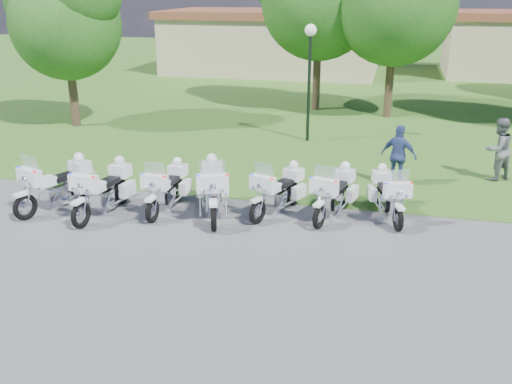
% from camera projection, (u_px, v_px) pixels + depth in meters
% --- Properties ---
extents(ground, '(100.00, 100.00, 0.00)m').
position_uv_depth(ground, '(272.00, 251.00, 12.96)').
color(ground, '#56565B').
rests_on(ground, ground).
extents(grass_lawn, '(100.00, 48.00, 0.01)m').
position_uv_depth(grass_lawn, '(359.00, 77.00, 37.60)').
color(grass_lawn, '#33641F').
rests_on(grass_lawn, ground).
extents(motorcycle_0, '(1.36, 2.37, 1.67)m').
position_uv_depth(motorcycle_0, '(57.00, 183.00, 15.27)').
color(motorcycle_0, black).
rests_on(motorcycle_0, ground).
extents(motorcycle_1, '(1.00, 2.48, 1.67)m').
position_uv_depth(motorcycle_1, '(104.00, 188.00, 14.88)').
color(motorcycle_1, black).
rests_on(motorcycle_1, ground).
extents(motorcycle_2, '(0.79, 2.29, 1.54)m').
position_uv_depth(motorcycle_2, '(167.00, 187.00, 15.17)').
color(motorcycle_2, black).
rests_on(motorcycle_2, ground).
extents(motorcycle_3, '(1.37, 2.50, 1.74)m').
position_uv_depth(motorcycle_3, '(213.00, 188.00, 14.80)').
color(motorcycle_3, black).
rests_on(motorcycle_3, ground).
extents(motorcycle_4, '(1.29, 2.16, 1.53)m').
position_uv_depth(motorcycle_4, '(279.00, 189.00, 14.97)').
color(motorcycle_4, black).
rests_on(motorcycle_4, ground).
extents(motorcycle_5, '(1.15, 2.29, 1.57)m').
position_uv_depth(motorcycle_5, '(334.00, 192.00, 14.74)').
color(motorcycle_5, black).
rests_on(motorcycle_5, ground).
extents(motorcycle_6, '(1.16, 2.17, 1.51)m').
position_uv_depth(motorcycle_6, '(388.00, 194.00, 14.68)').
color(motorcycle_6, black).
rests_on(motorcycle_6, ground).
extents(lamp_post, '(0.44, 0.44, 4.37)m').
position_uv_depth(lamp_post, '(310.00, 54.00, 21.03)').
color(lamp_post, black).
rests_on(lamp_post, ground).
extents(tree_0, '(5.23, 4.46, 6.98)m').
position_uv_depth(tree_0, '(64.00, 13.00, 22.98)').
color(tree_0, '#38281C').
rests_on(tree_0, ground).
extents(building_west, '(14.56, 8.32, 4.10)m').
position_uv_depth(building_west, '(274.00, 41.00, 39.15)').
color(building_west, '#C0AD8A').
rests_on(building_west, ground).
extents(bystander_b, '(1.20, 1.16, 1.94)m').
position_uv_depth(bystander_b, '(498.00, 150.00, 17.39)').
color(bystander_b, slate).
rests_on(bystander_b, ground).
extents(bystander_c, '(1.17, 0.79, 1.85)m').
position_uv_depth(bystander_c, '(399.00, 156.00, 16.88)').
color(bystander_c, '#384B88').
rests_on(bystander_c, ground).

